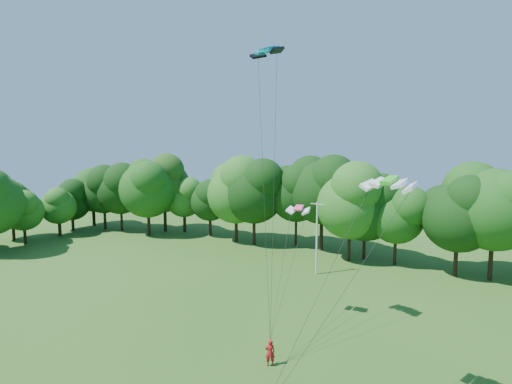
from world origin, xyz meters
The scene contains 8 objects.
utility_pole centered at (-0.28, 27.74, 4.15)m, with size 1.61×0.20×8.06m.
kite_flyer_left centered at (3.87, 8.63, 0.88)m, with size 0.64×0.42×1.76m, color #B1161B.
kite_teal centered at (1.71, 12.23, 20.75)m, with size 2.78×2.00×0.48m.
kite_green centered at (11.15, 7.18, 12.36)m, with size 2.76×1.68×0.41m.
kite_pink centered at (2.59, 15.95, 9.20)m, with size 1.95×1.11×0.41m.
tree_back_west centered at (-30.65, 36.97, 8.57)m, with size 9.44×9.44×13.73m.
tree_back_center centered at (2.78, 36.29, 8.33)m, with size 9.17×9.17×13.33m.
tree_flank_west centered at (-46.26, 20.75, 6.40)m, with size 7.05×7.05×10.25m.
Camera 1 is at (15.00, -12.93, 13.92)m, focal length 28.00 mm.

